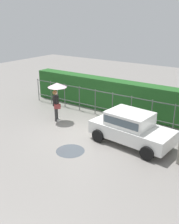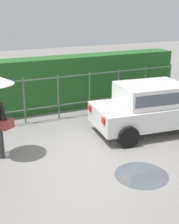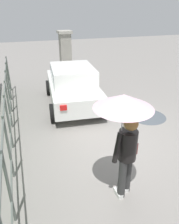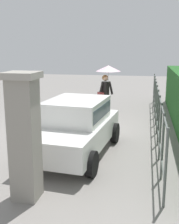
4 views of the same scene
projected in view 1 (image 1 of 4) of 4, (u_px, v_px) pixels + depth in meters
The scene contains 6 objects.
ground_plane at pixel (80, 134), 12.81m from camera, with size 40.00×40.00×0.00m, color gray.
car at pixel (131, 127), 11.61m from camera, with size 3.87×2.16×1.48m.
pedestrian at pixel (57, 92), 13.92m from camera, with size 1.01×1.01×2.12m.
fence_section at pixel (104, 102), 14.82m from camera, with size 10.43×0.05×1.50m.
hedge_row at pixel (113, 96), 15.62m from camera, with size 11.38×0.90×1.90m, color #235B23.
puddle_near at pixel (70, 151), 11.19m from camera, with size 1.24×1.24×0.00m, color #4C545B.
Camera 1 is at (7.01, -9.29, 5.48)m, focal length 41.73 mm.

